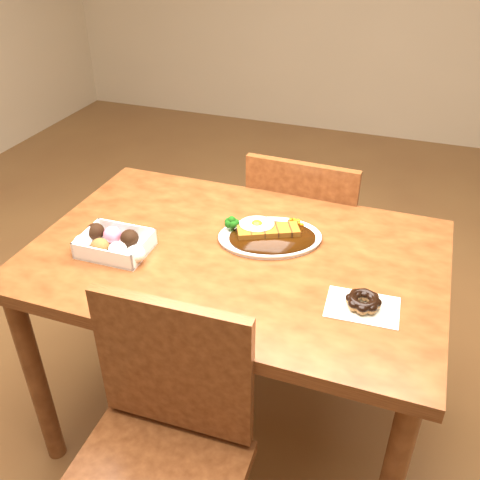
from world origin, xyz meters
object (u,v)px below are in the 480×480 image
(chair_near, at_px, (158,460))
(katsu_curry_plate, at_px, (268,235))
(chair_far, at_px, (305,242))
(pon_de_ring, at_px, (363,302))
(donut_box, at_px, (113,243))
(table, at_px, (236,278))

(chair_near, bearing_deg, katsu_curry_plate, 81.57)
(chair_far, xyz_separation_m, pon_de_ring, (0.29, -0.66, 0.29))
(chair_near, bearing_deg, donut_box, 126.86)
(chair_near, relative_size, pon_de_ring, 4.56)
(katsu_curry_plate, bearing_deg, donut_box, -152.02)
(chair_far, xyz_separation_m, katsu_curry_plate, (-0.03, -0.44, 0.29))
(table, xyz_separation_m, pon_de_ring, (0.39, -0.13, 0.12))
(table, distance_m, donut_box, 0.38)
(table, relative_size, chair_near, 1.38)
(chair_near, distance_m, katsu_curry_plate, 0.70)
(katsu_curry_plate, distance_m, pon_de_ring, 0.39)
(table, height_order, donut_box, donut_box)
(chair_far, bearing_deg, pon_de_ring, 116.01)
(table, distance_m, pon_de_ring, 0.43)
(chair_far, relative_size, donut_box, 3.82)
(table, relative_size, donut_box, 5.26)
(table, height_order, katsu_curry_plate, katsu_curry_plate)
(table, bearing_deg, chair_far, 79.89)
(chair_far, distance_m, donut_box, 0.84)
(table, xyz_separation_m, chair_far, (0.10, 0.53, -0.17))
(chair_far, height_order, donut_box, chair_far)
(pon_de_ring, bearing_deg, donut_box, 179.14)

